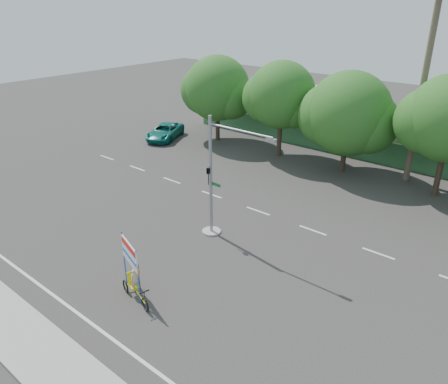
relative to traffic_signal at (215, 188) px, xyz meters
The scene contains 11 objects.
ground 5.40m from the traffic_signal, 61.13° to the right, with size 120.00×120.00×0.00m, color #33302D.
sidewalk_near 12.04m from the traffic_signal, 79.17° to the right, with size 50.00×2.40×0.12m, color gray.
fence 17.76m from the traffic_signal, 82.85° to the left, with size 38.00×0.08×2.00m, color #336B3D.
building_left 23.38m from the traffic_signal, 109.52° to the left, with size 12.00×8.00×4.00m, color beige.
tree_far_left 18.45m from the traffic_signal, 130.22° to the left, with size 7.14×6.00×7.96m.
tree_left 14.99m from the traffic_signal, 109.08° to the left, with size 6.66×5.60×8.07m.
tree_center 14.15m from the traffic_signal, 85.33° to the left, with size 7.62×6.40×7.85m.
palm_short 17.56m from the traffic_signal, 69.84° to the left, with size 3.73×3.79×14.45m.
traffic_signal is the anchor object (origin of this frame).
trike_billboard 7.00m from the traffic_signal, 82.40° to the right, with size 2.73×1.21×2.82m.
pickup_truck 19.55m from the traffic_signal, 145.41° to the left, with size 2.38×5.16×1.43m, color #0F6C5F.
Camera 1 is at (12.47, -12.81, 12.70)m, focal length 35.00 mm.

